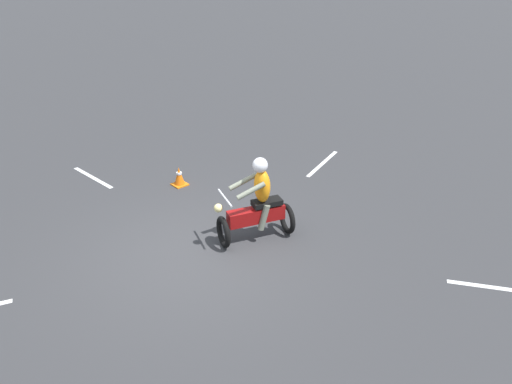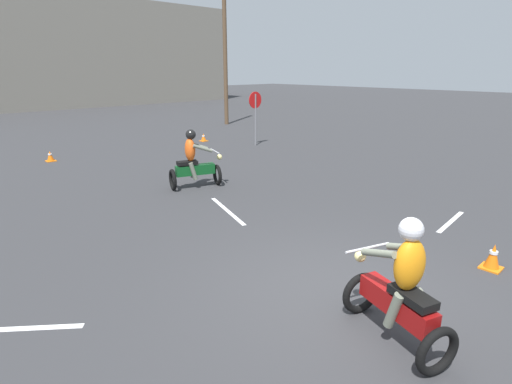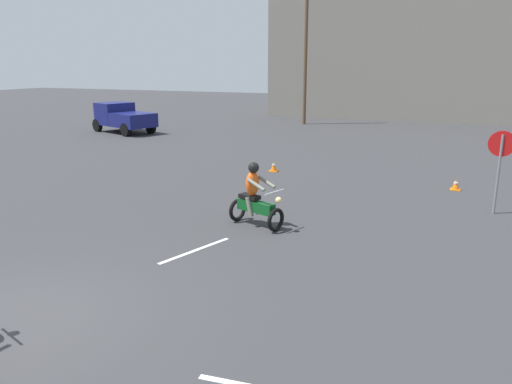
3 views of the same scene
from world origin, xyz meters
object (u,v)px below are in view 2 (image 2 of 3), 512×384
object	(u,v)px
traffic_cone_near_left	(50,156)
motorcycle_rider_foreground	(401,290)
traffic_cone_near_right	(493,257)
traffic_cone_mid_center	(204,138)
motorcycle_rider_background	(194,163)
stop_sign	(255,108)
utility_pole_near	(225,50)

from	to	relation	value
traffic_cone_near_left	motorcycle_rider_foreground	bearing A→B (deg)	-90.72
traffic_cone_near_right	traffic_cone_mid_center	xyz separation A→B (m)	(3.78, 13.39, -0.05)
motorcycle_rider_background	traffic_cone_near_left	world-z (taller)	motorcycle_rider_background
motorcycle_rider_background	traffic_cone_mid_center	xyz separation A→B (m)	(4.66, 5.96, -0.56)
motorcycle_rider_foreground	stop_sign	world-z (taller)	stop_sign
traffic_cone_mid_center	utility_pole_near	world-z (taller)	utility_pole_near
traffic_cone_near_left	utility_pole_near	world-z (taller)	utility_pole_near
traffic_cone_near_left	traffic_cone_mid_center	xyz separation A→B (m)	(6.55, -0.42, -0.02)
motorcycle_rider_foreground	traffic_cone_mid_center	size ratio (longest dim) A/B	4.68
motorcycle_rider_foreground	traffic_cone_near_left	size ratio (longest dim) A/B	4.30
motorcycle_rider_background	utility_pole_near	bearing A→B (deg)	155.53
motorcycle_rider_background	utility_pole_near	world-z (taller)	utility_pole_near
stop_sign	traffic_cone_near_left	size ratio (longest dim) A/B	5.96
stop_sign	traffic_cone_near_right	xyz separation A→B (m)	(-4.83, -10.99, -1.42)
stop_sign	traffic_cone_near_left	distance (m)	8.23
traffic_cone_mid_center	utility_pole_near	bearing A→B (deg)	40.39
traffic_cone_near_right	utility_pole_near	world-z (taller)	utility_pole_near
motorcycle_rider_foreground	traffic_cone_near_right	world-z (taller)	motorcycle_rider_foreground
stop_sign	traffic_cone_near_right	bearing A→B (deg)	-113.73
motorcycle_rider_background	traffic_cone_near_left	bearing A→B (deg)	-144.84
stop_sign	traffic_cone_near_left	world-z (taller)	stop_sign
traffic_cone_near_right	traffic_cone_mid_center	world-z (taller)	traffic_cone_near_right
traffic_cone_near_right	traffic_cone_mid_center	size ratio (longest dim) A/B	1.26
motorcycle_rider_background	stop_sign	size ratio (longest dim) A/B	0.72
traffic_cone_near_left	traffic_cone_near_right	distance (m)	14.08
motorcycle_rider_foreground	traffic_cone_near_left	distance (m)	13.64
traffic_cone_mid_center	traffic_cone_near_right	bearing A→B (deg)	-105.77
motorcycle_rider_foreground	traffic_cone_near_right	size ratio (longest dim) A/B	3.71
traffic_cone_near_left	traffic_cone_near_right	world-z (taller)	traffic_cone_near_right
motorcycle_rider_background	traffic_cone_mid_center	world-z (taller)	motorcycle_rider_background
motorcycle_rider_background	traffic_cone_mid_center	bearing A→B (deg)	160.63
motorcycle_rider_foreground	motorcycle_rider_background	xyz separation A→B (m)	(2.06, 7.25, 0.00)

